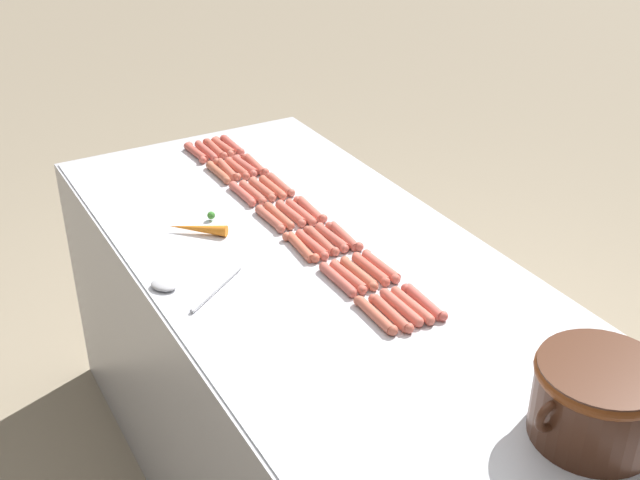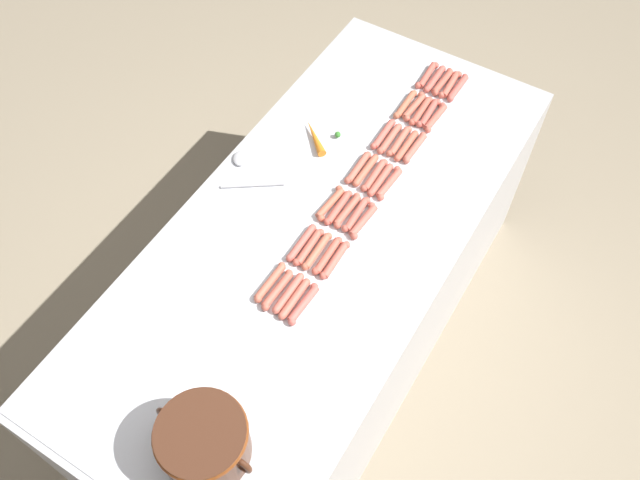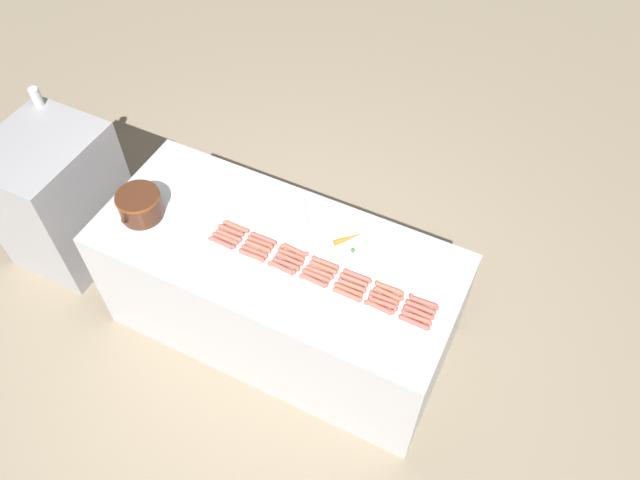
{
  "view_description": "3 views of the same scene",
  "coord_description": "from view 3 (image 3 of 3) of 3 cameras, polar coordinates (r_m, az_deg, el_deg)",
  "views": [
    {
      "loc": [
        0.89,
        1.54,
        1.93
      ],
      "look_at": [
        -0.05,
        -0.12,
        0.87
      ],
      "focal_mm": 45.2,
      "sensor_mm": 36.0,
      "label": 1
    },
    {
      "loc": [
        -0.67,
        1.08,
        2.68
      ],
      "look_at": [
        -0.06,
        0.08,
        0.94
      ],
      "focal_mm": 37.42,
      "sensor_mm": 36.0,
      "label": 2
    },
    {
      "loc": [
        -1.73,
        -1.13,
        3.53
      ],
      "look_at": [
        0.08,
        -0.23,
        0.96
      ],
      "focal_mm": 34.86,
      "sensor_mm": 36.0,
      "label": 3
    }
  ],
  "objects": [
    {
      "name": "hot_dog_29",
      "position": [
        3.21,
        6.39,
        -4.45
      ],
      "size": [
        0.03,
        0.16,
        0.03
      ],
      "color": "#C16548",
      "rests_on": "griddle_counter"
    },
    {
      "name": "hot_dog_8",
      "position": [
        3.16,
        5.8,
        -5.78
      ],
      "size": [
        0.03,
        0.16,
        0.03
      ],
      "color": "#C25B4E",
      "rests_on": "griddle_counter"
    },
    {
      "name": "bean_pot",
      "position": [
        3.58,
        -16.24,
        3.22
      ],
      "size": [
        0.31,
        0.25,
        0.16
      ],
      "color": "#472616",
      "rests_on": "griddle_counter"
    },
    {
      "name": "hot_dog_20",
      "position": [
        3.43,
        -8.37,
        0.42
      ],
      "size": [
        0.03,
        0.16,
        0.03
      ],
      "color": "#CD6050",
      "rests_on": "griddle_counter"
    },
    {
      "name": "hot_dog_12",
      "position": [
        3.35,
        -6.02,
        -1.04
      ],
      "size": [
        0.03,
        0.16,
        0.03
      ],
      "color": "#CB5A48",
      "rests_on": "griddle_counter"
    },
    {
      "name": "hot_dog_24",
      "position": [
        3.27,
        0.31,
        -2.53
      ],
      "size": [
        0.03,
        0.16,
        0.03
      ],
      "color": "#C76149",
      "rests_on": "griddle_counter"
    },
    {
      "name": "hot_dog_17",
      "position": [
        3.25,
        -0.04,
        -2.97
      ],
      "size": [
        0.03,
        0.16,
        0.03
      ],
      "color": "#C45E4E",
      "rests_on": "griddle_counter"
    },
    {
      "name": "hot_dog_11",
      "position": [
        3.29,
        -3.11,
        -2.21
      ],
      "size": [
        0.03,
        0.16,
        0.03
      ],
      "color": "#C15B4C",
      "rests_on": "griddle_counter"
    },
    {
      "name": "hot_dog_13",
      "position": [
        3.42,
        -8.7,
        0.14
      ],
      "size": [
        0.03,
        0.16,
        0.03
      ],
      "color": "#CD614F",
      "rests_on": "griddle_counter"
    },
    {
      "name": "hot_dog_9",
      "position": [
        3.19,
        2.63,
        -4.58
      ],
      "size": [
        0.03,
        0.16,
        0.03
      ],
      "color": "#CC5F49",
      "rests_on": "griddle_counter"
    },
    {
      "name": "hot_dog_26",
      "position": [
        3.38,
        -5.49,
        -0.19
      ],
      "size": [
        0.03,
        0.16,
        0.03
      ],
      "color": "#C95C4B",
      "rests_on": "griddle_counter"
    },
    {
      "name": "hot_dog_10",
      "position": [
        3.24,
        -0.38,
        -3.29
      ],
      "size": [
        0.03,
        0.16,
        0.03
      ],
      "color": "#CC5F4E",
      "rests_on": "griddle_counter"
    },
    {
      "name": "soda_can",
      "position": [
        4.38,
        -24.61,
        11.89
      ],
      "size": [
        0.07,
        0.07,
        0.12
      ],
      "color": "#BCBCC1",
      "rests_on": "back_cabinet"
    },
    {
      "name": "hot_dog_33",
      "position": [
        3.4,
        -5.2,
        0.15
      ],
      "size": [
        0.03,
        0.16,
        0.03
      ],
      "color": "#C25B4E",
      "rests_on": "griddle_counter"
    },
    {
      "name": "hot_dog_22",
      "position": [
        3.19,
        6.29,
        -4.95
      ],
      "size": [
        0.03,
        0.16,
        0.03
      ],
      "color": "#C7624D",
      "rests_on": "griddle_counter"
    },
    {
      "name": "hot_dog_0",
      "position": [
        3.12,
        8.64,
        -7.51
      ],
      "size": [
        0.03,
        0.16,
        0.03
      ],
      "color": "#CB5A4F",
      "rests_on": "griddle_counter"
    },
    {
      "name": "hot_dog_21",
      "position": [
        3.17,
        9.23,
        -6.12
      ],
      "size": [
        0.03,
        0.16,
        0.03
      ],
      "color": "#C85B4F",
      "rests_on": "griddle_counter"
    },
    {
      "name": "hot_dog_27",
      "position": [
        3.46,
        -8.18,
        0.88
      ],
      "size": [
        0.03,
        0.16,
        0.03
      ],
      "color": "#C85D4A",
      "rests_on": "griddle_counter"
    },
    {
      "name": "hot_dog_7",
      "position": [
        3.14,
        8.87,
        -7.05
      ],
      "size": [
        0.03,
        0.16,
        0.03
      ],
      "color": "#CC604E",
      "rests_on": "griddle_counter"
    },
    {
      "name": "hot_dog_32",
      "position": [
        3.34,
        -2.38,
        -0.94
      ],
      "size": [
        0.04,
        0.16,
        0.03
      ],
      "color": "#CD6148",
      "rests_on": "griddle_counter"
    },
    {
      "name": "hot_dog_15",
      "position": [
        3.18,
        5.92,
        -5.34
      ],
      "size": [
        0.03,
        0.16,
        0.03
      ],
      "color": "#C45A48",
      "rests_on": "griddle_counter"
    },
    {
      "name": "hot_dog_6",
      "position": [
        3.41,
        -9.01,
        -0.24
      ],
      "size": [
        0.03,
        0.16,
        0.03
      ],
      "color": "#CC594E",
      "rests_on": "griddle_counter"
    },
    {
      "name": "hot_dog_30",
      "position": [
        3.24,
        3.45,
        -3.31
      ],
      "size": [
        0.03,
        0.16,
        0.03
      ],
      "color": "#CD5D50",
      "rests_on": "griddle_counter"
    },
    {
      "name": "griddle_counter",
      "position": [
        3.72,
        -3.71,
        -4.67
      ],
      "size": [
        0.9,
        2.05,
        0.86
      ],
      "color": "#BCBCC1",
      "rests_on": "ground_plane"
    },
    {
      "name": "hot_dog_2",
      "position": [
        3.17,
        2.53,
        -5.04
      ],
      "size": [
        0.03,
        0.16,
        0.03
      ],
      "color": "#C06151",
      "rests_on": "griddle_counter"
    },
    {
      "name": "serving_spoon",
      "position": [
        3.54,
        -0.04,
        3.11
      ],
      "size": [
        0.24,
        0.19,
        0.02
      ],
      "color": "#B7B7BC",
      "rests_on": "griddle_counter"
    },
    {
      "name": "hot_dog_19",
      "position": [
        3.37,
        -5.74,
        -0.57
      ],
      "size": [
        0.03,
        0.16,
        0.03
      ],
      "color": "#C4654B",
      "rests_on": "griddle_counter"
    },
    {
      "name": "hot_dog_14",
      "position": [
        3.15,
        9.05,
        -6.58
      ],
      "size": [
        0.03,
        0.16,
        0.03
      ],
      "color": "#C35A49",
      "rests_on": "griddle_counter"
    },
    {
      "name": "ground_plane",
      "position": [
        4.09,
        -3.4,
        -8.0
      ],
      "size": [
        20.0,
        20.0,
        0.0
      ],
      "primitive_type": "plane",
      "color": "gray"
    },
    {
      "name": "hot_dog_5",
      "position": [
        3.33,
        -6.3,
        -1.4
      ],
      "size": [
        0.03,
        0.16,
        0.03
      ],
      "color": "#C85D4E",
      "rests_on": "griddle_counter"
    },
    {
      "name": "carrot",
      "position": [
        3.38,
        2.66,
        0.1
      ],
      "size": [
        0.15,
        0.13,
        0.03
      ],
      "color": "orange",
      "rests_on": "griddle_counter"
    },
    {
      "name": "hot_dog_25",
      "position": [
        3.32,
        -2.68,
        -1.34
      ],
      "size": [
        0.03,
        0.16,
        0.03
      ],
      "color": "#C95A4B",
      "rests_on": "griddle_counter"
    },
    {
      "name": "hot_dog_31",
      "position": [
        3.28,
        0.49,
        -2.13
      ],
      "size": [
        0.03,
        0.16,
        0.03
      ],
      "color": "#C05F4D",
      "rests_on": "griddle_counter"
    },
    {
      "name": "hot_dog_34",
      "position": [
        3.47,
        -7.71,
        1.22
      ],
      "size": [
        0.03,
        0.16,
        0.03
      ],
      "color": "#C7624B",
      "rests_on": "griddle_counter"
    },
    {
      "name": "hot_dog_1",
      "position": [
        3.14,
        5.46,
        -6.18
      ],
      "size": [
        0.03,
        0.16,
        0.03
      ],
      "color": "#C75B4C",
      "rests_on": "griddle_counter"
    },
    {
      "name": "hot_dog_3",
      "position": [
        3.22,
        -0.59,
        -3.74
      ],
      "size": [
        0.03,
        0.16,
        0.03
      ],
      "color": "#CD5E4F",
      "rests_on": "griddle_counter"
    },
    {
      "name": "hot_dog_23",
      "position": [
        3.23,
        3.12,
        -3.68
      ],
      "size": [
        0.03,
        0.16,
        0.03
      ],
      "color": "#C76350",
      "rests_on": "griddle_counter"
    },
    {
      "name": "back_cabinet",
      "position": [
        4.46,
        -22.79,
        3.67
      ],
      "size": [
        0.73,
        0.61,
        0.96
      ],
      "primitive_type": "cube",
      "color": "#A0A0A4",
      "rests_on": "ground_plane"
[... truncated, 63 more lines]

